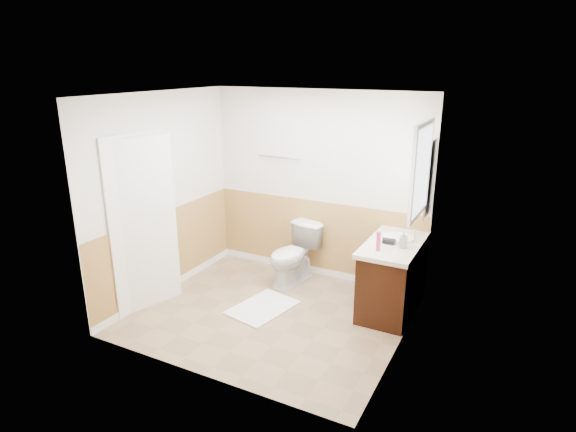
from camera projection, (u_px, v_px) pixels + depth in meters
The scene contains 32 objects.
floor at pixel (271, 314), 5.61m from camera, with size 3.00×3.00×0.00m, color #8C7051.
ceiling at pixel (268, 95), 4.84m from camera, with size 3.00×3.00×0.00m, color white.
wall_back at pixel (318, 186), 6.33m from camera, with size 3.00×3.00×0.00m, color silver.
wall_front at pixel (196, 252), 4.12m from camera, with size 3.00×3.00×0.00m, color silver.
wall_left at pixel (163, 196), 5.88m from camera, with size 3.00×3.00×0.00m, color silver.
wall_right at pixel (406, 234), 4.57m from camera, with size 3.00×3.00×0.00m, color silver.
wainscot_back at pixel (316, 240), 6.54m from camera, with size 3.00×3.00×0.00m, color #B88B49.
wainscot_front at pixel (201, 328), 4.36m from camera, with size 3.00×3.00×0.00m, color #B88B49.
wainscot_left at pixel (169, 252), 6.10m from camera, with size 2.60×2.60×0.00m, color #B88B49.
wainscot_right at pixel (399, 304), 4.81m from camera, with size 2.60×2.60×0.00m, color #B88B49.
toilet at pixel (293, 255), 6.31m from camera, with size 0.44×0.77×0.78m, color white.
bath_mat at pixel (263, 308), 5.73m from camera, with size 0.55×0.80×0.02m, color white.
vanity_cabinet at pixel (392, 278), 5.60m from camera, with size 0.55×1.10×0.80m, color black.
vanity_knob_left at pixel (366, 265), 5.60m from camera, with size 0.03×0.03×0.03m, color silver.
vanity_knob_right at pixel (371, 259), 5.77m from camera, with size 0.03×0.03×0.03m, color silver.
countertop at pixel (394, 244), 5.48m from camera, with size 0.60×1.15×0.05m, color silver.
sink_basin at pixel (399, 237), 5.59m from camera, with size 0.36×0.36×0.02m, color white.
faucet at pixel (414, 235), 5.49m from camera, with size 0.02×0.02×0.14m, color silver.
lotion_bottle at pixel (378, 241), 5.19m from camera, with size 0.05×0.05×0.22m, color #BF3165.
soap_dispenser at pixel (403, 239), 5.28m from camera, with size 0.09×0.09×0.19m, color #8C919E.
hair_dryer_body at pixel (389, 241), 5.41m from camera, with size 0.07×0.07×0.14m, color black.
hair_dryer_handle at pixel (387, 242), 5.46m from camera, with size 0.03×0.03×0.07m, color black.
mirror_panel at pixel (430, 179), 5.42m from camera, with size 0.02×0.35×0.90m, color silver.
window_frame at pixel (421, 170), 4.93m from camera, with size 0.04×0.80×1.00m, color white.
window_glass at pixel (423, 170), 4.92m from camera, with size 0.01×0.70×0.90m, color white.
door at pixel (145, 225), 5.52m from camera, with size 0.05×0.80×2.04m, color white.
door_frame at pixel (140, 223), 5.55m from camera, with size 0.02×0.92×2.10m, color white.
door_knob at pixel (169, 223), 5.80m from camera, with size 0.06×0.06×0.06m, color silver.
towel_bar at pixel (279, 157), 6.41m from camera, with size 0.02×0.02×0.62m, color silver.
tp_holder_bar at pixel (308, 226), 6.48m from camera, with size 0.02×0.02×0.14m, color silver.
tp_roll at pixel (308, 226), 6.48m from camera, with size 0.11×0.11×0.10m, color white.
tp_sheet at pixel (308, 234), 6.51m from camera, with size 0.10×0.01×0.16m, color white.
Camera 1 is at (2.46, -4.34, 2.81)m, focal length 29.86 mm.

